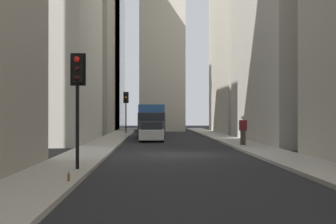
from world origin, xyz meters
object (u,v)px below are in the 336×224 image
(delivery_truck, at_px, (152,121))
(traffic_light_foreground, at_px, (77,83))
(traffic_light_midblock, at_px, (126,103))
(discarded_bottle, at_px, (69,177))
(sedan_white, at_px, (151,132))
(pedestrian, at_px, (243,129))

(delivery_truck, height_order, traffic_light_foreground, traffic_light_foreground)
(traffic_light_midblock, bearing_deg, discarded_bottle, -179.52)
(sedan_white, bearing_deg, delivery_truck, 0.00)
(pedestrian, bearing_deg, sedan_white, 37.57)
(delivery_truck, height_order, pedestrian, delivery_truck)
(traffic_light_foreground, xyz_separation_m, traffic_light_midblock, (32.65, 0.08, 0.14))
(traffic_light_foreground, relative_size, traffic_light_midblock, 0.95)
(traffic_light_midblock, bearing_deg, traffic_light_foreground, -179.87)
(pedestrian, bearing_deg, delivery_truck, 21.83)
(sedan_white, relative_size, traffic_light_midblock, 1.05)
(traffic_light_midblock, xyz_separation_m, pedestrian, (-19.54, -8.06, -2.05))
(sedan_white, height_order, traffic_light_midblock, traffic_light_midblock)
(delivery_truck, relative_size, traffic_light_foreground, 1.66)
(delivery_truck, bearing_deg, discarded_bottle, 175.75)
(traffic_light_foreground, distance_m, traffic_light_midblock, 32.65)
(delivery_truck, bearing_deg, sedan_white, -180.00)
(traffic_light_foreground, bearing_deg, pedestrian, -31.32)
(delivery_truck, distance_m, pedestrian, 14.86)
(traffic_light_midblock, bearing_deg, sedan_white, -168.41)
(traffic_light_midblock, bearing_deg, pedestrian, -157.58)
(pedestrian, height_order, discarded_bottle, pedestrian)
(delivery_truck, xyz_separation_m, sedan_white, (-6.61, -0.00, -0.80))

